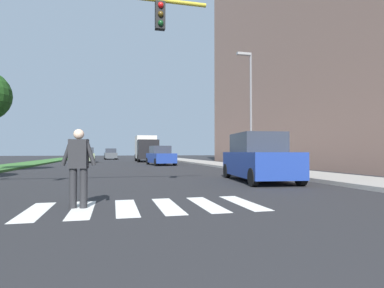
{
  "coord_description": "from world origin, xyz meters",
  "views": [
    {
      "loc": [
        -0.73,
        1.07,
        1.21
      ],
      "look_at": [
        3.6,
        18.44,
        1.63
      ],
      "focal_mm": 29.69,
      "sensor_mm": 36.0,
      "label": 1
    }
  ],
  "objects_px": {
    "street_lamp_right": "(250,99)",
    "truck_box_delivery": "(146,148)",
    "sedan_midblock": "(161,156)",
    "pedestrian_performer": "(79,164)",
    "sedan_distant": "(86,155)",
    "suv_crossing": "(258,158)",
    "sedan_far_horizon": "(111,154)"
  },
  "relations": [
    {
      "from": "street_lamp_right",
      "to": "truck_box_delivery",
      "type": "bearing_deg",
      "value": 103.7
    },
    {
      "from": "sedan_midblock",
      "to": "street_lamp_right",
      "type": "bearing_deg",
      "value": -64.21
    },
    {
      "from": "pedestrian_performer",
      "to": "sedan_distant",
      "type": "relative_size",
      "value": 0.4
    },
    {
      "from": "suv_crossing",
      "to": "sedan_midblock",
      "type": "height_order",
      "value": "suv_crossing"
    },
    {
      "from": "street_lamp_right",
      "to": "sedan_distant",
      "type": "bearing_deg",
      "value": 122.42
    },
    {
      "from": "street_lamp_right",
      "to": "pedestrian_performer",
      "type": "relative_size",
      "value": 4.44
    },
    {
      "from": "sedan_midblock",
      "to": "sedan_distant",
      "type": "xyz_separation_m",
      "value": [
        -7.04,
        8.88,
        -0.03
      ]
    },
    {
      "from": "pedestrian_performer",
      "to": "truck_box_delivery",
      "type": "xyz_separation_m",
      "value": [
        4.57,
        31.21,
        0.7
      ]
    },
    {
      "from": "street_lamp_right",
      "to": "sedan_midblock",
      "type": "relative_size",
      "value": 1.67
    },
    {
      "from": "pedestrian_performer",
      "to": "sedan_distant",
      "type": "xyz_separation_m",
      "value": [
        -2.19,
        29.92,
        -0.16
      ]
    },
    {
      "from": "suv_crossing",
      "to": "truck_box_delivery",
      "type": "height_order",
      "value": "truck_box_delivery"
    },
    {
      "from": "street_lamp_right",
      "to": "suv_crossing",
      "type": "xyz_separation_m",
      "value": [
        -2.82,
        -7.09,
        -3.66
      ]
    },
    {
      "from": "street_lamp_right",
      "to": "suv_crossing",
      "type": "relative_size",
      "value": 1.57
    },
    {
      "from": "street_lamp_right",
      "to": "truck_box_delivery",
      "type": "distance_m",
      "value": 20.17
    },
    {
      "from": "street_lamp_right",
      "to": "sedan_midblock",
      "type": "xyz_separation_m",
      "value": [
        -4.45,
        9.22,
        -3.8
      ]
    },
    {
      "from": "street_lamp_right",
      "to": "sedan_far_horizon",
      "type": "xyz_separation_m",
      "value": [
        -8.95,
        31.09,
        -3.82
      ]
    },
    {
      "from": "pedestrian_performer",
      "to": "sedan_midblock",
      "type": "height_order",
      "value": "sedan_midblock"
    },
    {
      "from": "sedan_distant",
      "to": "truck_box_delivery",
      "type": "distance_m",
      "value": 6.94
    },
    {
      "from": "suv_crossing",
      "to": "sedan_distant",
      "type": "bearing_deg",
      "value": 109.0
    },
    {
      "from": "street_lamp_right",
      "to": "sedan_far_horizon",
      "type": "bearing_deg",
      "value": 106.05
    },
    {
      "from": "sedan_midblock",
      "to": "sedan_far_horizon",
      "type": "bearing_deg",
      "value": 101.61
    },
    {
      "from": "pedestrian_performer",
      "to": "suv_crossing",
      "type": "distance_m",
      "value": 8.03
    },
    {
      "from": "truck_box_delivery",
      "to": "suv_crossing",
      "type": "bearing_deg",
      "value": -85.88
    },
    {
      "from": "street_lamp_right",
      "to": "truck_box_delivery",
      "type": "xyz_separation_m",
      "value": [
        -4.73,
        19.39,
        -2.96
      ]
    },
    {
      "from": "pedestrian_performer",
      "to": "suv_crossing",
      "type": "bearing_deg",
      "value": 36.17
    },
    {
      "from": "pedestrian_performer",
      "to": "sedan_far_horizon",
      "type": "distance_m",
      "value": 42.92
    },
    {
      "from": "pedestrian_performer",
      "to": "sedan_far_horizon",
      "type": "bearing_deg",
      "value": 89.52
    },
    {
      "from": "pedestrian_performer",
      "to": "sedan_midblock",
      "type": "xyz_separation_m",
      "value": [
        4.85,
        21.04,
        -0.14
      ]
    },
    {
      "from": "sedan_far_horizon",
      "to": "truck_box_delivery",
      "type": "bearing_deg",
      "value": -70.18
    },
    {
      "from": "pedestrian_performer",
      "to": "truck_box_delivery",
      "type": "relative_size",
      "value": 0.27
    },
    {
      "from": "sedan_far_horizon",
      "to": "truck_box_delivery",
      "type": "distance_m",
      "value": 12.47
    },
    {
      "from": "sedan_midblock",
      "to": "suv_crossing",
      "type": "bearing_deg",
      "value": -84.29
    }
  ]
}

